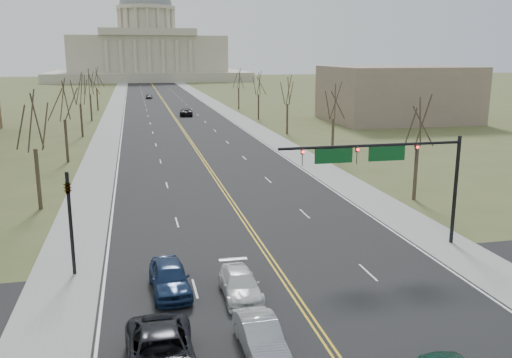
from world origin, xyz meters
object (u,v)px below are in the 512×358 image
signal_left (70,212)px  car_sb_outer_second (170,278)px  car_sb_inner_second (240,285)px  signal_mast (386,161)px  car_far_nb (186,112)px  car_far_sb (149,96)px  car_sb_inner_lead (260,337)px  car_sb_outer_lead (161,354)px

signal_left → car_sb_outer_second: signal_left is taller
signal_left → car_sb_inner_second: (8.69, -4.99, -3.04)m
signal_mast → car_far_nb: (-4.88, 79.42, -5.00)m
car_far_nb → signal_left: bearing=86.2°
car_sb_outer_second → car_far_sb: size_ratio=1.15×
car_sb_inner_lead → signal_mast: bearing=43.2°
signal_left → car_far_nb: signal_left is taller
signal_left → car_sb_inner_second: 10.47m
signal_mast → car_sb_inner_lead: 15.64m
car_sb_outer_lead → car_far_nb: size_ratio=1.10×
car_far_sb → car_sb_inner_second: bearing=-83.4°
signal_left → car_far_sb: 124.57m
signal_mast → car_sb_outer_lead: (-14.61, -11.08, -4.92)m
car_sb_outer_second → car_far_nb: bearing=80.9°
car_sb_outer_lead → car_far_sb: size_ratio=1.42×
car_sb_inner_second → car_far_sb: car_far_sb is taller
signal_mast → car_far_sb: signal_mast is taller
car_far_sb → car_sb_outer_lead: bearing=-85.2°
signal_mast → car_sb_outer_second: (-13.78, -3.67, -4.93)m
signal_left → car_far_nb: (14.07, 79.42, -2.95)m
car_far_sb → car_far_nb: bearing=-76.0°
car_sb_inner_lead → car_far_nb: size_ratio=0.81×
car_sb_inner_lead → car_sb_outer_second: car_sb_outer_second is taller
car_far_sb → car_sb_outer_second: bearing=-85.0°
car_sb_inner_second → car_sb_outer_second: (-3.53, 1.32, 0.16)m
car_sb_inner_second → car_sb_outer_second: size_ratio=0.95×
car_sb_outer_second → car_far_nb: 83.56m
signal_mast → car_sb_outer_lead: signal_mast is taller
signal_left → car_sb_inner_lead: bearing=-51.0°
car_sb_inner_second → car_sb_inner_lead: bearing=-91.7°
signal_mast → car_sb_outer_lead: size_ratio=2.04×
car_sb_outer_lead → car_sb_inner_lead: bearing=7.4°
signal_mast → car_sb_inner_second: signal_mast is taller
signal_mast → car_sb_inner_lead: (-10.46, -10.49, -5.02)m
car_sb_inner_lead → car_sb_inner_second: size_ratio=0.96×
signal_mast → signal_left: bearing=180.0°
car_sb_outer_lead → car_sb_inner_second: 7.49m
signal_mast → car_far_nb: 79.73m
car_far_nb → car_far_sb: (-6.03, 44.85, -0.04)m
car_sb_outer_second → car_far_nb: car_sb_outer_second is taller
signal_left → car_sb_inner_lead: signal_left is taller
signal_mast → car_far_sb: bearing=95.0°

